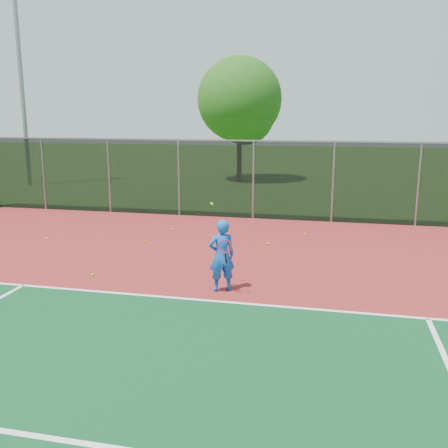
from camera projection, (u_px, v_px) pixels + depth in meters
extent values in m
plane|color=#254E16|center=(320.00, 387.00, 7.42)|extent=(120.00, 120.00, 0.00)
cube|color=maroon|center=(323.00, 331.00, 9.32)|extent=(30.00, 20.00, 0.02)
cube|color=white|center=(428.00, 319.00, 9.84)|extent=(22.00, 0.10, 0.00)
cube|color=black|center=(333.00, 182.00, 18.53)|extent=(30.00, 0.04, 3.00)
cube|color=gray|center=(335.00, 142.00, 18.21)|extent=(30.00, 0.06, 0.06)
imported|color=blue|center=(222.00, 256.00, 11.28)|extent=(0.72, 0.63, 1.66)
cylinder|color=black|center=(226.00, 258.00, 11.01)|extent=(0.03, 0.15, 0.27)
torus|color=#A51414|center=(225.00, 246.00, 10.85)|extent=(0.30, 0.13, 0.29)
sphere|color=#C9DA19|center=(212.00, 204.00, 11.18)|extent=(0.07, 0.07, 0.07)
sphere|color=#C9DA19|center=(173.00, 229.00, 17.45)|extent=(0.07, 0.07, 0.07)
sphere|color=#C9DA19|center=(93.00, 275.00, 12.48)|extent=(0.07, 0.07, 0.07)
sphere|color=#C9DA19|center=(47.00, 239.00, 16.09)|extent=(0.07, 0.07, 0.07)
sphere|color=#C9DA19|center=(305.00, 234.00, 16.74)|extent=(0.07, 0.07, 0.07)
sphere|color=#C9DA19|center=(268.00, 243.00, 15.52)|extent=(0.07, 0.07, 0.07)
sphere|color=#C9DA19|center=(144.00, 241.00, 15.83)|extent=(0.07, 0.07, 0.07)
cylinder|color=gray|center=(21.00, 79.00, 27.64)|extent=(0.24, 0.24, 11.91)
cylinder|color=#352513|center=(239.00, 158.00, 30.51)|extent=(0.30, 0.30, 2.84)
sphere|color=#1E5015|center=(240.00, 99.00, 29.77)|extent=(5.05, 5.05, 5.05)
sphere|color=#1E5015|center=(245.00, 115.00, 29.60)|extent=(3.47, 3.47, 3.47)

